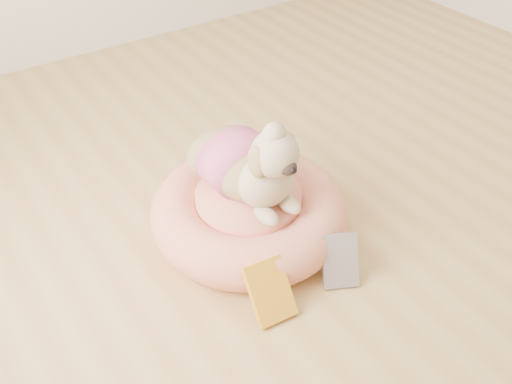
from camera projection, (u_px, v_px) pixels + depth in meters
floor at (402, 243)px, 2.16m from camera, size 4.50×4.50×0.00m
pet_bed at (249, 213)px, 2.16m from camera, size 0.74×0.74×0.19m
dog at (248, 150)px, 1.98m from camera, size 0.38×0.53×0.37m
book_yellow at (270, 291)px, 1.86m from camera, size 0.15×0.16×0.18m
book_white at (340, 261)px, 1.97m from camera, size 0.16×0.16×0.17m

